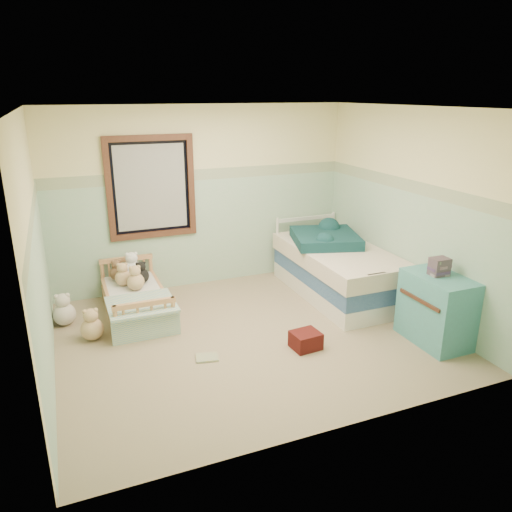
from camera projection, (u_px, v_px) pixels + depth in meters
name	position (u px, v px, depth m)	size (l,w,h in m)	color
floor	(250.00, 336.00, 5.62)	(4.20, 3.60, 0.02)	#817057
ceiling	(249.00, 107.00, 4.82)	(4.20, 3.60, 0.02)	white
wall_back	(202.00, 198.00, 6.80)	(4.20, 0.04, 2.50)	beige
wall_front	(338.00, 290.00, 3.64)	(4.20, 0.04, 2.50)	beige
wall_left	(35.00, 253.00, 4.47)	(0.04, 3.60, 2.50)	beige
wall_right	(410.00, 213.00, 5.97)	(0.04, 3.60, 2.50)	beige
wainscot_mint	(204.00, 233.00, 6.94)	(4.20, 0.01, 1.50)	#93BF9D
border_strip	(202.00, 175.00, 6.68)	(4.20, 0.01, 0.15)	#4A6950
window_frame	(151.00, 188.00, 6.45)	(1.16, 0.06, 1.36)	#351E12
window_blinds	(151.00, 187.00, 6.46)	(0.92, 0.01, 1.12)	#B4B4B2
toddler_bed_frame	(137.00, 308.00, 6.11)	(0.70, 1.40, 0.18)	#B9794E
toddler_mattress	(136.00, 296.00, 6.07)	(0.64, 1.34, 0.12)	silver
patchwork_quilt	(141.00, 304.00, 5.66)	(0.76, 0.70, 0.03)	#609EC1
plush_bed_brown	(117.00, 273.00, 6.40)	(0.19, 0.19, 0.19)	brown
plush_bed_white	(132.00, 269.00, 6.47)	(0.24, 0.24, 0.24)	white
plush_bed_tan	(123.00, 278.00, 6.23)	(0.21, 0.21, 0.21)	#D7AD7D
plush_bed_dark	(142.00, 276.00, 6.31)	(0.19, 0.19, 0.19)	black
plush_floor_cream	(64.00, 314.00, 5.83)	(0.27, 0.27, 0.27)	silver
plush_floor_tan	(92.00, 329.00, 5.48)	(0.25, 0.25, 0.25)	#D7AD7D
twin_bed_frame	(337.00, 287.00, 6.72)	(1.00, 2.00, 0.22)	white
twin_boxspring	(338.00, 272.00, 6.65)	(1.00, 2.00, 0.22)	navy
twin_mattress	(339.00, 256.00, 6.58)	(1.04, 2.04, 0.22)	beige
teal_blanket	(325.00, 238.00, 6.76)	(0.85, 0.90, 0.14)	#0D3034
dresser	(436.00, 309.00, 5.36)	(0.48, 0.78, 0.78)	teal
book_stack	(439.00, 267.00, 5.24)	(0.19, 0.15, 0.19)	brown
red_pillow	(306.00, 340.00, 5.31)	(0.30, 0.26, 0.19)	maroon
floor_book	(207.00, 358.00, 5.12)	(0.23, 0.18, 0.02)	yellow
extra_plush_0	(136.00, 282.00, 6.09)	(0.22, 0.22, 0.22)	#D7AD7D
extra_plush_1	(125.00, 277.00, 6.30)	(0.18, 0.18, 0.18)	white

